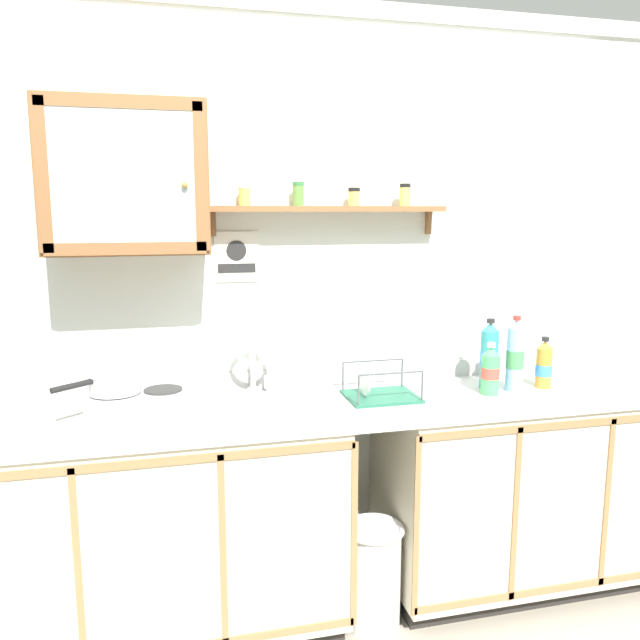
{
  "coord_description": "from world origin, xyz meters",
  "views": [
    {
      "loc": [
        -0.7,
        -2.12,
        1.7
      ],
      "look_at": [
        -0.06,
        0.42,
        1.24
      ],
      "focal_mm": 35.87,
      "sensor_mm": 36.0,
      "label": 1
    }
  ],
  "objects_px": {
    "bottle_juice_amber_1": "(544,365)",
    "warning_sign": "(236,257)",
    "dish_rack": "(379,393)",
    "bottle_water_blue_2": "(515,356)",
    "trash_bin": "(373,574)",
    "sink": "(253,409)",
    "wall_cabinet": "(126,179)",
    "bottle_soda_green_0": "(490,371)",
    "bottle_detergent_teal_3": "(489,356)",
    "saucepan": "(114,381)",
    "hot_plate_stove": "(140,404)"
  },
  "relations": [
    {
      "from": "wall_cabinet",
      "to": "trash_bin",
      "type": "relative_size",
      "value": 1.37
    },
    {
      "from": "bottle_water_blue_2",
      "to": "trash_bin",
      "type": "bearing_deg",
      "value": -168.19
    },
    {
      "from": "sink",
      "to": "bottle_water_blue_2",
      "type": "height_order",
      "value": "bottle_water_blue_2"
    },
    {
      "from": "warning_sign",
      "to": "wall_cabinet",
      "type": "bearing_deg",
      "value": -160.37
    },
    {
      "from": "bottle_detergent_teal_3",
      "to": "warning_sign",
      "type": "distance_m",
      "value": 1.19
    },
    {
      "from": "bottle_water_blue_2",
      "to": "bottle_juice_amber_1",
      "type": "bearing_deg",
      "value": 4.49
    },
    {
      "from": "trash_bin",
      "to": "wall_cabinet",
      "type": "bearing_deg",
      "value": 162.64
    },
    {
      "from": "bottle_juice_amber_1",
      "to": "bottle_detergent_teal_3",
      "type": "xyz_separation_m",
      "value": [
        -0.24,
        0.05,
        0.04
      ]
    },
    {
      "from": "dish_rack",
      "to": "warning_sign",
      "type": "relative_size",
      "value": 1.39
    },
    {
      "from": "saucepan",
      "to": "bottle_juice_amber_1",
      "type": "bearing_deg",
      "value": -1.72
    },
    {
      "from": "wall_cabinet",
      "to": "sink",
      "type": "bearing_deg",
      "value": -11.25
    },
    {
      "from": "bottle_soda_green_0",
      "to": "bottle_water_blue_2",
      "type": "height_order",
      "value": "bottle_water_blue_2"
    },
    {
      "from": "bottle_juice_amber_1",
      "to": "warning_sign",
      "type": "relative_size",
      "value": 1.08
    },
    {
      "from": "hot_plate_stove",
      "to": "dish_rack",
      "type": "bearing_deg",
      "value": -0.85
    },
    {
      "from": "bottle_juice_amber_1",
      "to": "dish_rack",
      "type": "xyz_separation_m",
      "value": [
        -0.76,
        0.02,
        -0.08
      ]
    },
    {
      "from": "saucepan",
      "to": "bottle_soda_green_0",
      "type": "relative_size",
      "value": 1.38
    },
    {
      "from": "bottle_detergent_teal_3",
      "to": "sink",
      "type": "bearing_deg",
      "value": -179.21
    },
    {
      "from": "wall_cabinet",
      "to": "trash_bin",
      "type": "distance_m",
      "value": 1.85
    },
    {
      "from": "hot_plate_stove",
      "to": "bottle_juice_amber_1",
      "type": "distance_m",
      "value": 1.73
    },
    {
      "from": "bottle_detergent_teal_3",
      "to": "wall_cabinet",
      "type": "distance_m",
      "value": 1.68
    },
    {
      "from": "trash_bin",
      "to": "bottle_water_blue_2",
      "type": "bearing_deg",
      "value": 11.81
    },
    {
      "from": "sink",
      "to": "hot_plate_stove",
      "type": "xyz_separation_m",
      "value": [
        -0.44,
        -0.0,
        0.06
      ]
    },
    {
      "from": "bottle_juice_amber_1",
      "to": "trash_bin",
      "type": "relative_size",
      "value": 0.52
    },
    {
      "from": "bottle_water_blue_2",
      "to": "dish_rack",
      "type": "bearing_deg",
      "value": 177.04
    },
    {
      "from": "hot_plate_stove",
      "to": "wall_cabinet",
      "type": "relative_size",
      "value": 0.62
    },
    {
      "from": "bottle_soda_green_0",
      "to": "bottle_detergent_teal_3",
      "type": "relative_size",
      "value": 0.72
    },
    {
      "from": "bottle_soda_green_0",
      "to": "dish_rack",
      "type": "distance_m",
      "value": 0.49
    },
    {
      "from": "bottle_water_blue_2",
      "to": "wall_cabinet",
      "type": "bearing_deg",
      "value": 174.96
    },
    {
      "from": "bottle_soda_green_0",
      "to": "trash_bin",
      "type": "height_order",
      "value": "bottle_soda_green_0"
    },
    {
      "from": "sink",
      "to": "bottle_soda_green_0",
      "type": "xyz_separation_m",
      "value": [
        1.01,
        -0.08,
        0.11
      ]
    },
    {
      "from": "warning_sign",
      "to": "bottle_detergent_teal_3",
      "type": "bearing_deg",
      "value": -11.94
    },
    {
      "from": "hot_plate_stove",
      "to": "saucepan",
      "type": "bearing_deg",
      "value": 167.22
    },
    {
      "from": "sink",
      "to": "wall_cabinet",
      "type": "height_order",
      "value": "wall_cabinet"
    },
    {
      "from": "saucepan",
      "to": "bottle_water_blue_2",
      "type": "xyz_separation_m",
      "value": [
        1.67,
        -0.07,
        0.02
      ]
    },
    {
      "from": "bottle_soda_green_0",
      "to": "bottle_water_blue_2",
      "type": "relative_size",
      "value": 0.68
    },
    {
      "from": "bottle_juice_amber_1",
      "to": "bottle_water_blue_2",
      "type": "distance_m",
      "value": 0.16
    },
    {
      "from": "bottle_water_blue_2",
      "to": "warning_sign",
      "type": "height_order",
      "value": "warning_sign"
    },
    {
      "from": "bottle_juice_amber_1",
      "to": "bottle_water_blue_2",
      "type": "xyz_separation_m",
      "value": [
        -0.15,
        -0.01,
        0.05
      ]
    },
    {
      "from": "bottle_water_blue_2",
      "to": "trash_bin",
      "type": "height_order",
      "value": "bottle_water_blue_2"
    },
    {
      "from": "sink",
      "to": "saucepan",
      "type": "height_order",
      "value": "sink"
    },
    {
      "from": "bottle_water_blue_2",
      "to": "dish_rack",
      "type": "distance_m",
      "value": 0.63
    },
    {
      "from": "saucepan",
      "to": "sink",
      "type": "bearing_deg",
      "value": -1.79
    },
    {
      "from": "bottle_soda_green_0",
      "to": "trash_bin",
      "type": "distance_m",
      "value": 0.97
    },
    {
      "from": "bottle_juice_amber_1",
      "to": "sink",
      "type": "bearing_deg",
      "value": 178.31
    },
    {
      "from": "sink",
      "to": "bottle_soda_green_0",
      "type": "bearing_deg",
      "value": -4.37
    },
    {
      "from": "hot_plate_stove",
      "to": "bottle_juice_amber_1",
      "type": "height_order",
      "value": "bottle_juice_amber_1"
    },
    {
      "from": "saucepan",
      "to": "bottle_water_blue_2",
      "type": "relative_size",
      "value": 0.94
    },
    {
      "from": "bottle_water_blue_2",
      "to": "warning_sign",
      "type": "xyz_separation_m",
      "value": [
        -1.17,
        0.29,
        0.43
      ]
    },
    {
      "from": "bottle_water_blue_2",
      "to": "dish_rack",
      "type": "xyz_separation_m",
      "value": [
        -0.61,
        0.03,
        -0.13
      ]
    },
    {
      "from": "bottle_juice_amber_1",
      "to": "bottle_detergent_teal_3",
      "type": "distance_m",
      "value": 0.25
    }
  ]
}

